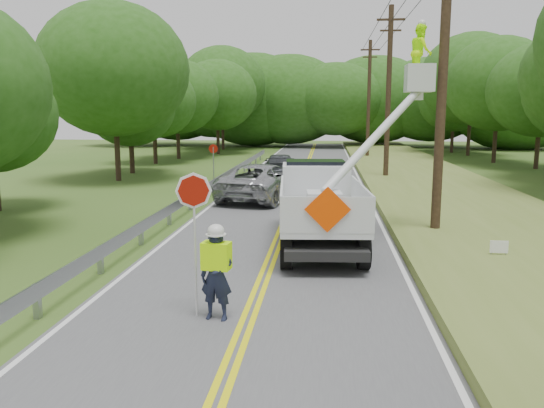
{
  "coord_description": "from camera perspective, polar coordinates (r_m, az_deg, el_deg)",
  "views": [
    {
      "loc": [
        1.46,
        -8.56,
        3.97
      ],
      "look_at": [
        0.0,
        6.0,
        1.5
      ],
      "focal_mm": 35.77,
      "sensor_mm": 36.0,
      "label": 1
    }
  ],
  "objects": [
    {
      "name": "road",
      "position": [
        22.95,
        1.99,
        -0.36
      ],
      "size": [
        7.2,
        96.0,
        0.03
      ],
      "color": "#4E4E50",
      "rests_on": "ground"
    },
    {
      "name": "bucket_truck",
      "position": [
        17.16,
        5.67,
        1.34
      ],
      "size": [
        4.79,
        6.89,
        6.62
      ],
      "color": "black",
      "rests_on": "road"
    },
    {
      "name": "guardrail",
      "position": [
        24.34,
        -7.35,
        1.43
      ],
      "size": [
        0.18,
        48.0,
        0.77
      ],
      "color": "gray",
      "rests_on": "ground"
    },
    {
      "name": "stop_sign_permanent",
      "position": [
        29.05,
        -6.19,
        4.71
      ],
      "size": [
        0.48,
        0.17,
        2.33
      ],
      "color": "gray",
      "rests_on": "ground"
    },
    {
      "name": "tall_grass_verge",
      "position": [
        23.57,
        19.49,
        -0.3
      ],
      "size": [
        7.0,
        96.0,
        0.3
      ],
      "primitive_type": "cube",
      "color": "#5B6F2A",
      "rests_on": "ground"
    },
    {
      "name": "yard_sign",
      "position": [
        15.4,
        22.78,
        -4.28
      ],
      "size": [
        0.46,
        0.03,
        0.67
      ],
      "color": "white",
      "rests_on": "ground"
    },
    {
      "name": "flagger",
      "position": [
        10.47,
        -5.93,
        -6.76
      ],
      "size": [
        1.12,
        0.5,
        2.84
      ],
      "color": "#191E33",
      "rests_on": "road"
    },
    {
      "name": "utility_poles",
      "position": [
        25.85,
        13.9,
        12.19
      ],
      "size": [
        1.6,
        43.3,
        10.0
      ],
      "color": "black",
      "rests_on": "ground"
    },
    {
      "name": "treeline_horizon",
      "position": [
        64.79,
        5.18,
        10.9
      ],
      "size": [
        57.17,
        14.62,
        11.45
      ],
      "color": "#224F12",
      "rests_on": "ground"
    },
    {
      "name": "suv_darkgrey",
      "position": [
        33.96,
        0.85,
        4.09
      ],
      "size": [
        2.38,
        4.98,
        1.4
      ],
      "primitive_type": "imported",
      "rotation": [
        0.0,
        0.0,
        3.23
      ],
      "color": "#34383C",
      "rests_on": "road"
    },
    {
      "name": "ground",
      "position": [
        9.55,
        -3.71,
        -15.01
      ],
      "size": [
        140.0,
        140.0,
        0.0
      ],
      "primitive_type": "plane",
      "color": "#2E5117",
      "rests_on": "ground"
    },
    {
      "name": "suv_silver",
      "position": [
        24.97,
        -1.03,
        2.4
      ],
      "size": [
        4.01,
        6.42,
        1.66
      ],
      "primitive_type": "imported",
      "rotation": [
        0.0,
        0.0,
        2.92
      ],
      "color": "#A2A4A8",
      "rests_on": "road"
    },
    {
      "name": "treeline_left",
      "position": [
        41.6,
        -11.2,
        11.79
      ],
      "size": [
        10.2,
        54.85,
        11.04
      ],
      "color": "#332319",
      "rests_on": "ground"
    }
  ]
}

